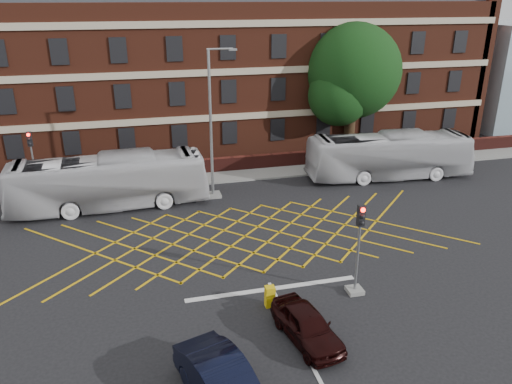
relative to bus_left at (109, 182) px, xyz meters
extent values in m
plane|color=black|center=(7.25, -8.10, -1.70)|extent=(120.00, 120.00, 0.00)
cube|color=#572416|center=(7.25, 13.90, 4.30)|extent=(50.00, 12.00, 12.00)
cube|color=black|center=(7.25, 13.90, 10.30)|extent=(51.00, 10.61, 10.61)
cube|color=#B7A88C|center=(7.25, 7.82, 5.30)|extent=(50.00, 0.18, 0.50)
cube|color=black|center=(7.25, 7.84, 3.80)|extent=(1.20, 0.14, 1.80)
cube|color=#441612|center=(7.25, 4.90, -1.15)|extent=(56.00, 0.50, 1.10)
cube|color=slate|center=(7.25, 3.90, -1.64)|extent=(60.00, 3.00, 0.12)
cube|color=#CC990C|center=(7.25, -6.10, -1.69)|extent=(8.22, 8.22, 0.02)
cube|color=silver|center=(7.25, -11.60, -1.69)|extent=(8.00, 0.30, 0.02)
imported|color=silver|center=(0.00, 0.00, 0.00)|extent=(12.27, 3.27, 3.39)
imported|color=silver|center=(19.55, 0.66, -0.03)|extent=(12.13, 3.80, 3.32)
imported|color=black|center=(3.85, -17.78, -0.92)|extent=(2.99, 4.96, 1.54)
imported|color=black|center=(7.56, -15.36, -1.04)|extent=(2.24, 4.07, 1.31)
cylinder|color=black|center=(19.47, 7.45, 0.93)|extent=(0.90, 0.90, 5.24)
sphere|color=black|center=(19.47, 7.45, 5.07)|extent=(7.63, 7.63, 7.63)
sphere|color=black|center=(17.97, 6.65, 3.35)|extent=(4.96, 4.96, 4.96)
sphere|color=black|center=(20.97, 8.25, 3.75)|extent=(4.58, 4.58, 4.58)
cube|color=slate|center=(10.78, -12.78, -1.60)|extent=(0.70, 0.70, 0.20)
cylinder|color=gray|center=(10.78, -12.78, 0.05)|extent=(0.12, 0.12, 3.50)
cube|color=black|center=(10.78, -12.78, 2.10)|extent=(0.30, 0.25, 0.95)
sphere|color=#FF0C05|center=(10.78, -12.92, 2.42)|extent=(0.20, 0.20, 0.20)
cube|color=slate|center=(-4.81, 3.58, -1.60)|extent=(0.70, 0.70, 0.20)
cylinder|color=gray|center=(-4.81, 3.58, 0.05)|extent=(0.12, 0.12, 3.50)
cube|color=black|center=(-4.81, 3.58, 2.10)|extent=(0.30, 0.25, 0.95)
sphere|color=#FF0C05|center=(-4.81, 3.44, 2.42)|extent=(0.20, 0.20, 0.20)
cube|color=slate|center=(6.54, 0.17, -1.60)|extent=(1.00, 1.00, 0.20)
cylinder|color=gray|center=(6.54, 0.17, 3.04)|extent=(0.18, 0.18, 9.48)
cylinder|color=gray|center=(7.24, 0.17, 7.78)|extent=(1.60, 0.12, 0.12)
cube|color=gray|center=(8.04, 0.17, 7.73)|extent=(0.50, 0.20, 0.12)
cylinder|color=gray|center=(-5.51, 3.51, -0.60)|extent=(0.10, 0.10, 2.20)
cube|color=silver|center=(-5.51, 3.43, 0.20)|extent=(1.10, 0.06, 0.45)
cube|color=silver|center=(-5.51, 3.43, -0.30)|extent=(1.10, 0.06, 0.40)
cube|color=silver|center=(-5.51, 3.43, -0.75)|extent=(1.10, 0.06, 0.35)
cube|color=#DDB60D|center=(6.78, -12.87, -1.21)|extent=(0.41, 0.36, 0.96)
camera|label=1|loc=(1.72, -30.34, 10.83)|focal=35.00mm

